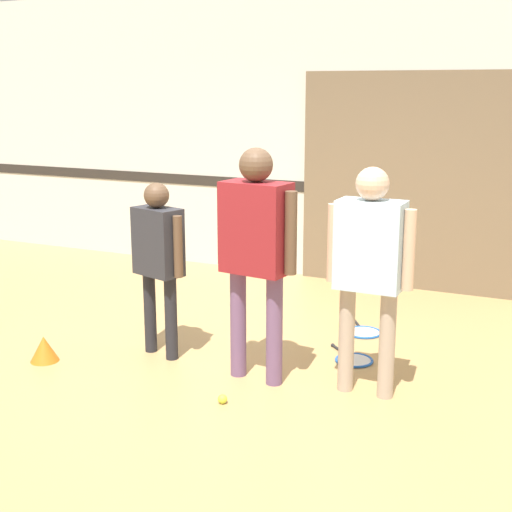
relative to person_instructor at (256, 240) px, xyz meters
name	(u,v)px	position (x,y,z in m)	size (l,w,h in m)	color
ground_plane	(244,374)	(-0.12, 0.04, -1.06)	(16.00, 16.00, 0.00)	tan
wall_back	(363,137)	(-0.12, 3.00, 0.53)	(16.00, 0.07, 3.20)	silver
wall_panel	(414,183)	(0.47, 2.94, 0.08)	(2.45, 0.05, 2.28)	#756047
person_instructor	(256,240)	(0.00, 0.00, 0.00)	(0.65, 0.32, 1.72)	#6B4C70
person_student_left	(158,251)	(-0.90, 0.12, -0.19)	(0.51, 0.32, 1.41)	#232328
person_student_right	(370,257)	(0.81, 0.10, -0.07)	(0.61, 0.25, 1.61)	tan
racket_spare_on_floor	(363,332)	(0.43, 1.33, -1.05)	(0.44, 0.57, 0.03)	blue
racket_second_spare	(353,359)	(0.55, 0.65, -1.05)	(0.49, 0.48, 0.03)	blue
tennis_ball_near_instructor	(223,399)	(-0.03, -0.48, -1.03)	(0.07, 0.07, 0.07)	#CCE038
tennis_ball_by_spare_racket	(342,325)	(0.23, 1.36, -1.03)	(0.07, 0.07, 0.07)	#CCE038
training_cone	(44,349)	(-1.67, -0.38, -0.96)	(0.23, 0.23, 0.21)	orange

